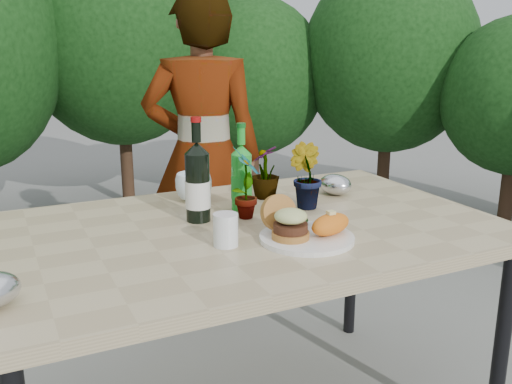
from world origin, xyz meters
name	(u,v)px	position (x,y,z in m)	size (l,w,h in m)	color
patio_table	(245,243)	(0.00, 0.00, 0.69)	(1.60, 1.00, 0.75)	tan
shrub_hedge	(108,64)	(-0.04, 1.80, 1.18)	(6.91, 5.12, 2.28)	#382316
dinner_plate	(307,238)	(0.11, -0.20, 0.76)	(0.28, 0.28, 0.01)	white
burger_stack	(287,221)	(0.05, -0.18, 0.81)	(0.11, 0.16, 0.11)	#B7722D
sweet_potato	(330,224)	(0.17, -0.22, 0.80)	(0.15, 0.08, 0.06)	orange
grilled_veg	(296,222)	(0.12, -0.11, 0.78)	(0.08, 0.05, 0.03)	olive
wine_bottle	(198,183)	(-0.12, 0.11, 0.87)	(0.08, 0.08, 0.34)	black
sparkling_water	(241,178)	(0.06, 0.17, 0.86)	(0.07, 0.07, 0.30)	green
plastic_cup	(226,230)	(-0.12, -0.14, 0.80)	(0.07, 0.07, 0.10)	white
seedling_left	(246,183)	(0.03, 0.07, 0.87)	(0.13, 0.09, 0.24)	#27531C
seedling_mid	(305,176)	(0.27, 0.10, 0.86)	(0.12, 0.10, 0.23)	#29591E
seedling_right	(265,172)	(0.21, 0.27, 0.85)	(0.11, 0.11, 0.19)	#255F20
blue_bowl	(194,187)	(-0.05, 0.34, 0.80)	(0.13, 0.13, 0.10)	white
foil_packet_right	(335,184)	(0.46, 0.19, 0.79)	(0.13, 0.11, 0.08)	silver
person	(203,157)	(0.21, 0.95, 0.78)	(0.57, 0.37, 1.56)	#905E48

